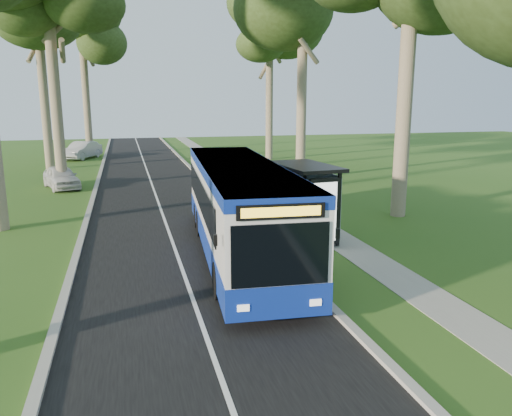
{
  "coord_description": "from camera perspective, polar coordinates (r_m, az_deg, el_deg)",
  "views": [
    {
      "loc": [
        -5.13,
        -14.98,
        5.51
      ],
      "look_at": [
        -0.57,
        2.33,
        1.6
      ],
      "focal_mm": 35.0,
      "sensor_mm": 36.0,
      "label": 1
    }
  ],
  "objects": [
    {
      "name": "footpath",
      "position": [
        26.84,
        3.19,
        0.47
      ],
      "size": [
        1.5,
        100.0,
        0.02
      ],
      "primitive_type": "cube",
      "color": "gray",
      "rests_on": "ground"
    },
    {
      "name": "kerb_west",
      "position": [
        25.63,
        -18.61,
        -0.61
      ],
      "size": [
        0.25,
        100.0,
        0.12
      ],
      "primitive_type": "cube",
      "color": "#9E9B93",
      "rests_on": "ground"
    },
    {
      "name": "tree_east_c",
      "position": [
        35.53,
        5.42,
        21.46
      ],
      "size": [
        5.2,
        5.2,
        15.1
      ],
      "color": "#7A6B56",
      "rests_on": "ground"
    },
    {
      "name": "tree_west_d",
      "position": [
        43.83,
        -23.76,
        19.61
      ],
      "size": [
        5.2,
        5.2,
        15.96
      ],
      "color": "#7A6B56",
      "rests_on": "ground"
    },
    {
      "name": "car_silver",
      "position": [
        50.02,
        -19.27,
        6.24
      ],
      "size": [
        3.6,
        5.18,
        1.62
      ],
      "primitive_type": "imported",
      "rotation": [
        0.0,
        0.0,
        -0.43
      ],
      "color": "#ACAFB4",
      "rests_on": "ground"
    },
    {
      "name": "bus",
      "position": [
        17.62,
        -1.91,
        -0.11
      ],
      "size": [
        3.51,
        12.68,
        3.32
      ],
      "rotation": [
        0.0,
        0.0,
        -0.07
      ],
      "color": "white",
      "rests_on": "ground"
    },
    {
      "name": "tree_west_c",
      "position": [
        33.62,
        -22.69,
        20.46
      ],
      "size": [
        5.2,
        5.2,
        14.56
      ],
      "color": "#7A6B56",
      "rests_on": "ground"
    },
    {
      "name": "bus_stop_sign",
      "position": [
        15.91,
        5.65,
        -1.76
      ],
      "size": [
        0.16,
        0.37,
        2.67
      ],
      "rotation": [
        0.0,
        0.0,
        -0.33
      ],
      "color": "gray",
      "rests_on": "ground"
    },
    {
      "name": "car_white",
      "position": [
        33.8,
        -21.37,
        3.31
      ],
      "size": [
        2.9,
        4.49,
        1.42
      ],
      "primitive_type": "imported",
      "rotation": [
        0.0,
        0.0,
        0.32
      ],
      "color": "silver",
      "rests_on": "ground"
    },
    {
      "name": "kerb_east",
      "position": [
        26.07,
        -3.1,
        0.24
      ],
      "size": [
        0.25,
        100.0,
        0.12
      ],
      "primitive_type": "cube",
      "color": "#9E9B93",
      "rests_on": "ground"
    },
    {
      "name": "road",
      "position": [
        25.63,
        -10.78,
        -0.29
      ],
      "size": [
        7.0,
        100.0,
        0.02
      ],
      "primitive_type": "cube",
      "color": "black",
      "rests_on": "ground"
    },
    {
      "name": "tree_west_e",
      "position": [
        53.5,
        -19.34,
        18.84
      ],
      "size": [
        5.2,
        5.2,
        16.48
      ],
      "color": "#7A6B56",
      "rests_on": "ground"
    },
    {
      "name": "ground",
      "position": [
        16.76,
        3.94,
        -6.9
      ],
      "size": [
        120.0,
        120.0,
        0.0
      ],
      "primitive_type": "plane",
      "color": "#30581B",
      "rests_on": "ground"
    },
    {
      "name": "centre_line",
      "position": [
        25.62,
        -10.78,
        -0.27
      ],
      "size": [
        0.12,
        100.0,
        0.0
      ],
      "primitive_type": "cube",
      "color": "white",
      "rests_on": "road"
    },
    {
      "name": "bus_shelter",
      "position": [
        19.47,
        6.53,
        2.25
      ],
      "size": [
        2.24,
        3.67,
        3.0
      ],
      "rotation": [
        0.0,
        0.0,
        0.1
      ],
      "color": "black",
      "rests_on": "ground"
    },
    {
      "name": "tree_east_d",
      "position": [
        47.14,
        1.57,
        18.65
      ],
      "size": [
        5.2,
        5.2,
        14.45
      ],
      "color": "#7A6B56",
      "rests_on": "ground"
    },
    {
      "name": "litter_bin",
      "position": [
        18.77,
        7.23,
        -3.48
      ],
      "size": [
        0.48,
        0.48,
        0.84
      ],
      "rotation": [
        0.0,
        0.0,
        -0.04
      ],
      "color": "black",
      "rests_on": "ground"
    }
  ]
}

